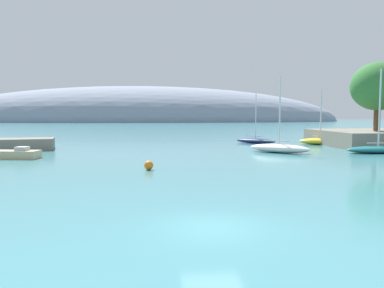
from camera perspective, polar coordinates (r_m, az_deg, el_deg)
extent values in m
plane|color=teal|center=(15.70, 3.16, -12.43)|extent=(600.00, 600.00, 0.00)
cube|color=gray|center=(62.28, 26.81, 0.83)|extent=(17.90, 15.66, 2.18)
cylinder|color=brown|center=(60.74, 26.06, 3.27)|extent=(0.92, 0.92, 3.12)
ellipsoid|color=#337033|center=(60.87, 26.22, 7.80)|extent=(7.64, 7.64, 6.88)
ellipsoid|color=gray|center=(238.90, -7.95, 3.38)|extent=(254.28, 79.03, 43.45)
ellipsoid|color=white|center=(46.17, 12.98, -0.64)|extent=(7.12, 6.54, 1.03)
cylinder|color=silver|center=(46.00, 13.07, 4.97)|extent=(0.18, 0.18, 7.98)
cube|color=silver|center=(46.23, 12.61, 0.46)|extent=(2.62, 2.26, 0.10)
ellipsoid|color=#1E6B70|center=(49.54, 26.21, -0.75)|extent=(7.85, 2.44, 0.85)
cylinder|color=silver|center=(49.37, 26.41, 4.91)|extent=(0.19, 0.19, 8.93)
cube|color=silver|center=(49.67, 26.59, 0.14)|extent=(3.52, 0.15, 0.10)
ellipsoid|color=navy|center=(60.17, 9.53, 0.46)|extent=(6.09, 5.71, 0.77)
cylinder|color=silver|center=(60.02, 9.58, 4.18)|extent=(0.13, 0.13, 7.03)
cube|color=silver|center=(60.26, 9.28, 1.17)|extent=(2.31, 2.09, 0.10)
ellipsoid|color=yellow|center=(60.02, 18.72, 0.38)|extent=(6.49, 4.22, 0.99)
cylinder|color=silver|center=(59.88, 18.82, 4.35)|extent=(0.19, 0.19, 7.31)
cube|color=silver|center=(59.99, 19.00, 1.18)|extent=(2.60, 1.00, 0.10)
cube|color=#C6B284|center=(43.06, -25.00, -1.45)|extent=(4.95, 2.65, 0.83)
cube|color=#B2B7C1|center=(42.68, -24.20, -0.64)|extent=(1.29, 1.33, 0.40)
sphere|color=orange|center=(31.32, -6.53, -3.21)|extent=(0.76, 0.76, 0.76)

